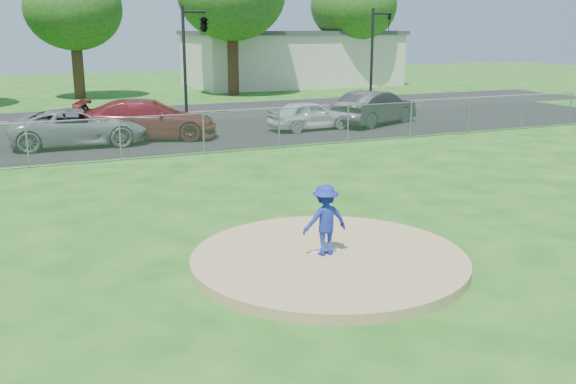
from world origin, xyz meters
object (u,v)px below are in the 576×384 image
at_px(commercial_building, 291,58).
at_px(traffic_signal_right, 376,49).
at_px(parked_car_charcoal, 375,108).
at_px(parked_car_darkred, 148,119).
at_px(traffic_signal_center, 202,26).
at_px(parked_car_pearl, 310,115).
at_px(parked_car_gray, 78,127).
at_px(pitcher, 325,220).

bearing_deg(commercial_building, traffic_signal_right, -96.29).
bearing_deg(parked_car_charcoal, parked_car_darkred, 63.82).
xyz_separation_m(traffic_signal_center, parked_car_charcoal, (6.66, -6.09, -3.80)).
relative_size(traffic_signal_center, traffic_signal_right, 1.00).
bearing_deg(parked_car_pearl, traffic_signal_center, 21.30).
xyz_separation_m(traffic_signal_right, parked_car_pearl, (-7.18, -6.30, -2.70)).
bearing_deg(parked_car_charcoal, parked_car_gray, 66.31).
height_order(traffic_signal_center, parked_car_pearl, traffic_signal_center).
bearing_deg(traffic_signal_right, parked_car_pearl, -138.74).
bearing_deg(parked_car_pearl, parked_car_gray, 85.71).
relative_size(pitcher, parked_car_pearl, 0.36).
xyz_separation_m(commercial_building, parked_car_gray, (-19.01, -22.39, -1.42)).
relative_size(traffic_signal_right, parked_car_charcoal, 1.15).
bearing_deg(traffic_signal_right, commercial_building, 83.71).
bearing_deg(pitcher, traffic_signal_right, -122.54).
distance_m(commercial_building, parked_car_charcoal, 22.77).
bearing_deg(parked_car_darkred, traffic_signal_center, -17.08).
bearing_deg(parked_car_gray, parked_car_pearl, -86.97).
relative_size(traffic_signal_right, pitcher, 4.00).
height_order(parked_car_gray, parked_car_darkred, parked_car_darkred).
height_order(traffic_signal_right, parked_car_darkred, traffic_signal_right).
distance_m(pitcher, parked_car_darkred, 16.06).
bearing_deg(parked_car_gray, parked_car_darkred, -76.87).
height_order(parked_car_pearl, parked_car_charcoal, parked_car_charcoal).
bearing_deg(parked_car_pearl, pitcher, 150.70).
distance_m(traffic_signal_right, pitcher, 26.28).
bearing_deg(commercial_building, traffic_signal_center, -126.94).
bearing_deg(traffic_signal_right, parked_car_charcoal, -120.65).
bearing_deg(pitcher, parked_car_darkred, -89.01).
distance_m(traffic_signal_center, parked_car_gray, 10.22).
distance_m(traffic_signal_right, parked_car_gray, 18.58).
bearing_deg(pitcher, parked_car_charcoal, -123.45).
distance_m(pitcher, parked_car_charcoal, 19.10).
bearing_deg(traffic_signal_center, parked_car_pearl, -63.88).
bearing_deg(parked_car_darkred, pitcher, -161.40).
xyz_separation_m(commercial_building, traffic_signal_right, (-1.76, -16.00, 1.20)).
relative_size(parked_car_gray, parked_car_darkred, 0.93).
bearing_deg(traffic_signal_center, parked_car_charcoal, -42.43).
relative_size(parked_car_darkred, parked_car_pearl, 1.47).
xyz_separation_m(commercial_building, parked_car_charcoal, (-5.37, -22.09, -1.35)).
bearing_deg(parked_car_charcoal, parked_car_pearl, 68.39).
xyz_separation_m(pitcher, parked_car_charcoal, (10.68, 15.83, -0.09)).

